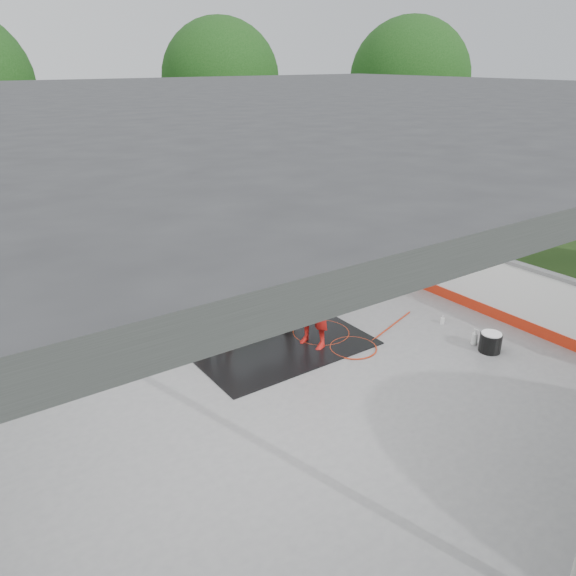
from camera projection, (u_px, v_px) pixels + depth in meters
ground at (268, 381)px, 8.36m from camera, size 100.00×100.00×0.00m
concrete_slab at (268, 380)px, 8.35m from camera, size 12.00×10.00×0.05m
pavilion_structure at (263, 102)px, 6.85m from camera, size 12.60×10.60×4.05m
dasher_board at (471, 280)px, 10.59m from camera, size 0.16×8.00×1.15m
tree_belt at (246, 111)px, 7.76m from camera, size 28.00×28.00×5.80m
rubber_mat at (267, 336)px, 9.61m from camera, size 2.89×2.71×0.02m
horse at (266, 277)px, 9.20m from camera, size 2.57×1.28×2.13m
handler at (314, 292)px, 8.95m from camera, size 0.64×0.80×1.91m
wash_bucket at (490, 342)px, 9.06m from camera, size 0.35×0.35×0.33m
soap_bottle_a at (475, 337)px, 9.28m from camera, size 0.12×0.12×0.29m
soap_bottle_b at (443, 319)px, 10.04m from camera, size 0.10×0.10×0.16m
hose_coil at (334, 338)px, 9.53m from camera, size 2.39×1.63×0.02m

